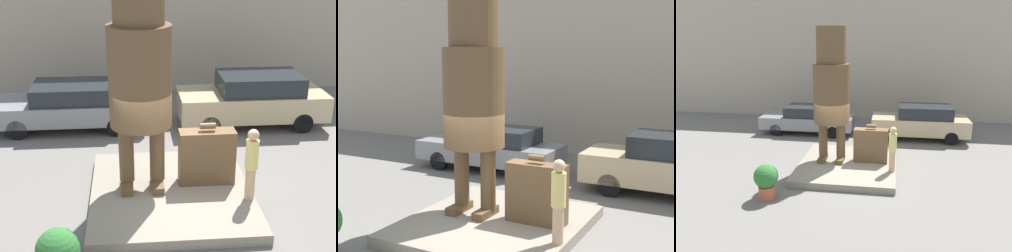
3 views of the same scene
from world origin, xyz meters
TOP-DOWN VIEW (x-y plane):
  - ground_plane at (0.00, 0.00)m, footprint 60.00×60.00m
  - pedestal at (0.00, 0.00)m, footprint 3.61×3.96m
  - building_backdrop at (0.00, 8.41)m, footprint 28.00×0.60m
  - statue_figure at (-0.64, 0.20)m, footprint 1.35×1.35m
  - giant_suitcase at (0.85, 0.27)m, footprint 1.28×0.45m
  - tourist at (1.66, -0.57)m, footprint 0.28×0.28m
  - parked_car_grey at (-2.68, 4.55)m, footprint 4.72×1.80m
  - parked_car_tan at (2.99, 4.34)m, footprint 4.57×1.80m
  - planter_pot at (-2.14, -2.75)m, footprint 0.75×0.75m

SIDE VIEW (x-z plane):
  - ground_plane at x=0.00m, z-range 0.00..0.00m
  - pedestal at x=0.00m, z-range 0.00..0.24m
  - planter_pot at x=-2.14m, z-range 0.08..1.19m
  - parked_car_grey at x=-2.68m, z-range 0.04..1.47m
  - parked_car_tan at x=2.99m, z-range 0.03..1.69m
  - giant_suitcase at x=0.85m, z-range 0.15..1.62m
  - tourist at x=1.66m, z-range 0.32..1.95m
  - statue_figure at x=-0.64m, z-range 0.66..5.65m
  - building_backdrop at x=0.00m, z-range 0.00..7.70m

